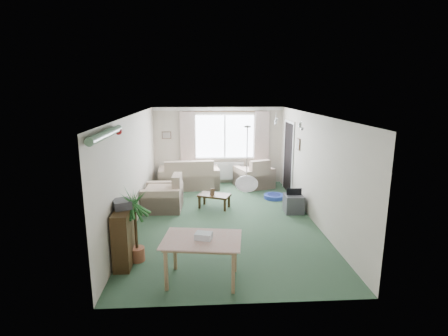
{
  "coord_description": "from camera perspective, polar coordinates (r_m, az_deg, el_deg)",
  "views": [
    {
      "loc": [
        -0.48,
        -7.57,
        2.94
      ],
      "look_at": [
        0.0,
        0.3,
        1.15
      ],
      "focal_mm": 28.0,
      "sensor_mm": 36.0,
      "label": 1
    }
  ],
  "objects": [
    {
      "name": "tv_cube",
      "position": [
        8.69,
        11.27,
        -5.72
      ],
      "size": [
        0.44,
        0.49,
        0.43
      ],
      "primitive_type": "cube",
      "rotation": [
        0.0,
        0.0,
        -0.02
      ],
      "color": "#3C3B41",
      "rests_on": "ground"
    },
    {
      "name": "doorway",
      "position": [
        10.26,
        10.49,
        1.67
      ],
      "size": [
        0.03,
        0.95,
        2.0
      ],
      "primitive_type": "cube",
      "color": "black"
    },
    {
      "name": "dining_table",
      "position": [
        5.61,
        -3.57,
        -14.82
      ],
      "size": [
        1.18,
        0.87,
        0.68
      ],
      "primitive_type": "cube",
      "rotation": [
        0.0,
        0.0,
        -0.13
      ],
      "color": "tan",
      "rests_on": "ground"
    },
    {
      "name": "radiator",
      "position": [
        11.08,
        0.13,
        -0.47
      ],
      "size": [
        1.2,
        0.1,
        0.55
      ],
      "primitive_type": "cube",
      "color": "white"
    },
    {
      "name": "hifi_box",
      "position": [
        6.16,
        -16.35,
        -5.66
      ],
      "size": [
        0.4,
        0.43,
        0.14
      ],
      "primitive_type": "cube",
      "rotation": [
        0.0,
        0.0,
        0.41
      ],
      "color": "#3D3C42",
      "rests_on": "bookshelf"
    },
    {
      "name": "wall_picture_back",
      "position": [
        10.95,
        -9.36,
        5.32
      ],
      "size": [
        0.28,
        0.03,
        0.22
      ],
      "primitive_type": "cube",
      "color": "brown"
    },
    {
      "name": "photo_frame",
      "position": [
        8.77,
        -1.92,
        -3.87
      ],
      "size": [
        0.12,
        0.07,
        0.16
      ],
      "primitive_type": "cube",
      "rotation": [
        0.0,
        0.0,
        0.41
      ],
      "color": "brown",
      "rests_on": "coffee_table"
    },
    {
      "name": "bauble_cluster_a",
      "position": [
        8.69,
        8.43,
        7.9
      ],
      "size": [
        0.2,
        0.2,
        0.2
      ],
      "primitive_type": "sphere",
      "color": "silver"
    },
    {
      "name": "pet_bed",
      "position": [
        9.71,
        8.17,
        -4.63
      ],
      "size": [
        0.57,
        0.57,
        0.11
      ],
      "primitive_type": "cylinder",
      "rotation": [
        0.0,
        0.0,
        -0.04
      ],
      "color": "navy",
      "rests_on": "ground"
    },
    {
      "name": "houseplant",
      "position": [
        6.25,
        -14.23,
        -9.12
      ],
      "size": [
        0.7,
        0.7,
        1.3
      ],
      "primitive_type": "cylinder",
      "rotation": [
        0.0,
        0.0,
        0.3
      ],
      "color": "#236623",
      "rests_on": "ground"
    },
    {
      "name": "bookshelf",
      "position": [
        6.28,
        -16.0,
        -10.72
      ],
      "size": [
        0.28,
        0.8,
        0.97
      ],
      "primitive_type": "cube",
      "rotation": [
        0.0,
        0.0,
        0.02
      ],
      "color": "black",
      "rests_on": "ground"
    },
    {
      "name": "curtain_left",
      "position": [
        10.84,
        -5.94,
        3.85
      ],
      "size": [
        0.45,
        0.08,
        2.0
      ],
      "primitive_type": "cube",
      "color": "beige"
    },
    {
      "name": "ground",
      "position": [
        8.14,
        0.13,
        -8.39
      ],
      "size": [
        6.5,
        6.5,
        0.0
      ],
      "primitive_type": "plane",
      "color": "#2B4832"
    },
    {
      "name": "gift_box",
      "position": [
        5.43,
        -3.33,
        -11.1
      ],
      "size": [
        0.29,
        0.24,
        0.12
      ],
      "primitive_type": "cube",
      "rotation": [
        0.0,
        0.0,
        -0.27
      ],
      "color": "silver",
      "rests_on": "dining_table"
    },
    {
      "name": "bauble_cluster_b",
      "position": [
        7.6,
        12.51,
        7.05
      ],
      "size": [
        0.2,
        0.2,
        0.2
      ],
      "primitive_type": "sphere",
      "color": "silver"
    },
    {
      "name": "armchair_left",
      "position": [
        8.82,
        -10.0,
        -3.87
      ],
      "size": [
        0.97,
        1.02,
        0.88
      ],
      "primitive_type": "cube",
      "rotation": [
        0.0,
        0.0,
        -1.61
      ],
      "color": "beige",
      "rests_on": "ground"
    },
    {
      "name": "pendant_lamp",
      "position": [
        5.51,
        3.71,
        -2.59
      ],
      "size": [
        0.36,
        0.36,
        0.36
      ],
      "primitive_type": "sphere",
      "color": "white"
    },
    {
      "name": "sofa",
      "position": [
        10.63,
        -5.76,
        -0.85
      ],
      "size": [
        1.85,
        1.08,
        0.89
      ],
      "primitive_type": "cube",
      "rotation": [
        0.0,
        0.0,
        3.22
      ],
      "color": "#C1A892",
      "rests_on": "ground"
    },
    {
      "name": "curtain_rod",
      "position": [
        10.76,
        0.15,
        9.21
      ],
      "size": [
        2.6,
        0.03,
        0.03
      ],
      "primitive_type": "cube",
      "color": "black"
    },
    {
      "name": "curtain_right",
      "position": [
        10.98,
        6.17,
        3.96
      ],
      "size": [
        0.45,
        0.08,
        2.0
      ],
      "primitive_type": "cube",
      "color": "beige"
    },
    {
      "name": "wall_picture_right",
      "position": [
        9.21,
        12.07,
        3.83
      ],
      "size": [
        0.03,
        0.24,
        0.3
      ],
      "primitive_type": "cube",
      "color": "brown"
    },
    {
      "name": "armchair_corner",
      "position": [
        10.71,
        4.91,
        -0.74
      ],
      "size": [
        1.25,
        1.22,
        0.89
      ],
      "primitive_type": "cube",
      "rotation": [
        0.0,
        0.0,
        3.48
      ],
      "color": "beige",
      "rests_on": "ground"
    },
    {
      "name": "tinsel_garland",
      "position": [
        5.51,
        -18.72,
        5.24
      ],
      "size": [
        1.6,
        1.6,
        0.12
      ],
      "primitive_type": "cylinder",
      "color": "#196626"
    },
    {
      "name": "window",
      "position": [
        10.92,
        0.12,
        5.2
      ],
      "size": [
        1.8,
        0.03,
        1.3
      ],
      "primitive_type": "cube",
      "color": "white"
    },
    {
      "name": "coffee_table",
      "position": [
        8.86,
        -1.59,
        -5.41
      ],
      "size": [
        0.88,
        0.69,
        0.35
      ],
      "primitive_type": "cube",
      "rotation": [
        0.0,
        0.0,
        -0.39
      ],
      "color": "black",
      "rests_on": "ground"
    }
  ]
}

